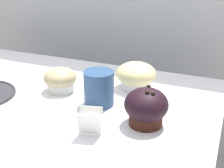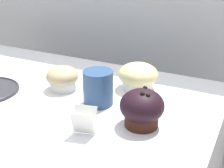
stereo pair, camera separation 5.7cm
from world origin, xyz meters
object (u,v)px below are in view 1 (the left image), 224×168
muffin_front_center (136,76)px  coffee_cup (99,87)px  muffin_back_left (60,80)px  muffin_back_right (146,107)px

muffin_front_center → coffee_cup: bearing=-113.1°
muffin_back_left → muffin_back_right: size_ratio=0.91×
muffin_front_center → muffin_back_left: muffin_front_center is taller
muffin_front_center → muffin_back_right: muffin_back_right is taller
coffee_cup → muffin_front_center: bearing=66.9°
muffin_back_left → muffin_back_right: 0.29m
muffin_back_left → coffee_cup: (0.14, -0.03, 0.01)m
muffin_back_left → muffin_front_center: bearing=27.3°
muffin_front_center → muffin_back_left: bearing=-152.7°
muffin_back_right → muffin_back_left: bearing=162.3°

